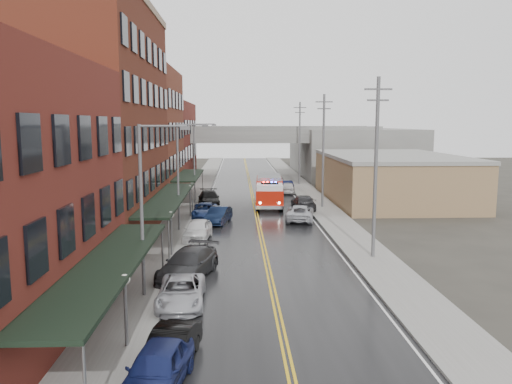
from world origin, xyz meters
name	(u,v)px	position (x,y,z in m)	size (l,w,h in m)	color
ground	(290,370)	(0.00, 0.00, 0.00)	(220.00, 220.00, 0.00)	#2D2B26
road	(257,217)	(0.00, 30.00, 0.01)	(11.00, 160.00, 0.02)	black
sidewalk_left	(181,217)	(-7.30, 30.00, 0.07)	(3.00, 160.00, 0.15)	slate
sidewalk_right	(332,216)	(7.30, 30.00, 0.07)	(3.00, 160.00, 0.15)	slate
curb_left	(198,217)	(-5.65, 30.00, 0.07)	(0.30, 160.00, 0.15)	gray
curb_right	(315,216)	(5.65, 30.00, 0.07)	(0.30, 160.00, 0.15)	gray
brick_building_b	(93,123)	(-13.30, 23.00, 9.00)	(9.00, 20.00, 18.00)	#5D2518
brick_building_c	(137,136)	(-13.30, 40.50, 7.50)	(9.00, 15.00, 15.00)	brown
brick_building_far	(161,143)	(-13.30, 58.00, 6.00)	(9.00, 20.00, 12.00)	maroon
tan_building	(390,179)	(16.00, 40.00, 2.50)	(14.00, 22.00, 5.00)	#92754F
right_far_block	(350,151)	(18.00, 70.00, 4.00)	(18.00, 30.00, 8.00)	slate
awning_0	(109,264)	(-7.49, 4.00, 2.99)	(2.60, 16.00, 3.09)	black
awning_1	(168,198)	(-7.49, 23.00, 2.99)	(2.60, 18.00, 3.09)	black
awning_2	(189,175)	(-7.49, 40.50, 2.99)	(2.60, 13.00, 3.09)	black
globe_lamp_0	(125,294)	(-6.40, 2.00, 2.31)	(0.44, 0.44, 3.12)	#59595B
globe_lamp_1	(171,223)	(-6.40, 16.00, 2.31)	(0.44, 0.44, 3.12)	#59595B
globe_lamp_2	(190,194)	(-6.40, 30.00, 2.31)	(0.44, 0.44, 3.12)	#59595B
street_lamp_0	(146,200)	(-6.55, 8.00, 5.19)	(2.64, 0.22, 9.00)	#59595B
street_lamp_1	(181,170)	(-6.55, 24.00, 5.19)	(2.64, 0.22, 9.00)	#59595B
street_lamp_2	(196,157)	(-6.55, 40.00, 5.19)	(2.64, 0.22, 9.00)	#59595B
utility_pole_0	(376,165)	(7.20, 15.00, 6.31)	(1.80, 0.24, 12.00)	#59595B
utility_pole_1	(323,149)	(7.20, 35.00, 6.31)	(1.80, 0.24, 12.00)	#59595B
utility_pole_2	(300,142)	(7.20, 55.00, 6.31)	(1.80, 0.24, 12.00)	#59595B
overpass	(249,142)	(0.00, 62.00, 5.99)	(40.00, 10.00, 7.50)	slate
fire_truck	(269,190)	(1.60, 36.43, 1.76)	(3.96, 9.02, 3.24)	#AA1607
parked_car_left_0	(157,368)	(-4.67, -1.18, 0.78)	(1.83, 4.55, 1.55)	navy
parked_car_left_1	(170,348)	(-4.46, 0.55, 0.68)	(1.45, 4.16, 1.37)	black
parked_car_left_2	(181,292)	(-4.74, 6.82, 0.69)	(2.27, 4.93, 1.37)	#B0B1B8
parked_car_left_3	(188,264)	(-4.80, 11.30, 0.83)	(2.33, 5.74, 1.67)	#292A2C
parked_car_left_4	(198,230)	(-5.00, 20.84, 0.80)	(1.88, 4.68, 1.60)	white
parked_car_left_5	(219,215)	(-3.60, 27.20, 0.75)	(1.59, 4.55, 1.50)	black
parked_car_left_6	(205,211)	(-5.00, 29.99, 0.70)	(2.31, 5.00, 1.39)	navy
parked_car_left_7	(209,199)	(-5.00, 36.71, 0.82)	(2.30, 5.67, 1.64)	black
parked_car_right_0	(300,213)	(3.95, 28.20, 0.74)	(2.45, 5.30, 1.47)	#ABADB3
parked_car_right_1	(303,203)	(5.00, 33.78, 0.78)	(2.20, 5.41, 1.57)	#232325
parked_car_right_2	(288,188)	(4.67, 46.20, 0.74)	(1.75, 4.34, 1.48)	silver
parked_car_right_3	(286,186)	(4.62, 48.53, 0.72)	(1.53, 4.38, 1.44)	black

